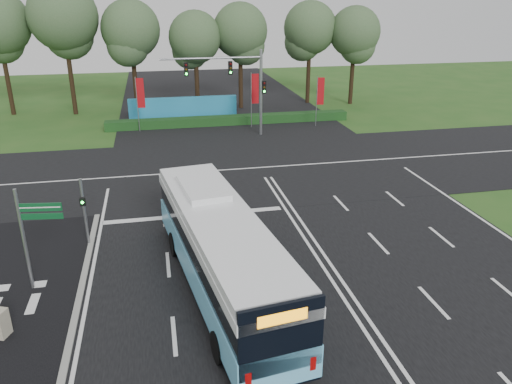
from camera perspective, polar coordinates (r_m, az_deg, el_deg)
ground at (r=23.44m, az=6.41°, el=-6.69°), size 120.00×120.00×0.00m
road_main at (r=23.43m, az=6.41°, el=-6.64°), size 20.00×120.00×0.04m
road_cross at (r=34.09m, az=0.28°, el=2.77°), size 120.00×14.00×0.05m
bike_path at (r=20.73m, az=-26.59°, el=-13.18°), size 5.00×18.00×0.06m
kerb_strip at (r=20.17m, az=-19.88°, el=-12.95°), size 0.25×18.00×0.12m
city_bus at (r=19.56m, az=-4.03°, el=-6.68°), size 4.29×12.79×3.60m
pedestrian_signal at (r=24.33m, az=-19.04°, el=-1.94°), size 0.30×0.41×3.34m
street_sign at (r=21.09m, az=-24.30°, el=-3.79°), size 1.68×0.32×4.34m
banner_flag_left at (r=43.87m, az=-13.15°, el=10.59°), size 0.69×0.13×4.67m
banner_flag_mid at (r=44.19m, az=-0.23°, el=11.33°), size 0.71×0.12×4.81m
banner_flag_right at (r=44.94m, az=7.28°, el=11.04°), size 0.65×0.15×4.43m
traffic_light_gantry at (r=41.13m, az=-1.93°, el=12.71°), size 8.41×0.28×7.00m
hedge at (r=45.81m, az=-2.99°, el=8.19°), size 22.00×1.20×0.80m
blue_hoarding at (r=47.67m, az=-8.30°, el=9.40°), size 10.00×0.30×2.20m
eucalyptus_row at (r=51.48m, az=-10.02°, el=18.08°), size 40.11×7.71×12.37m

